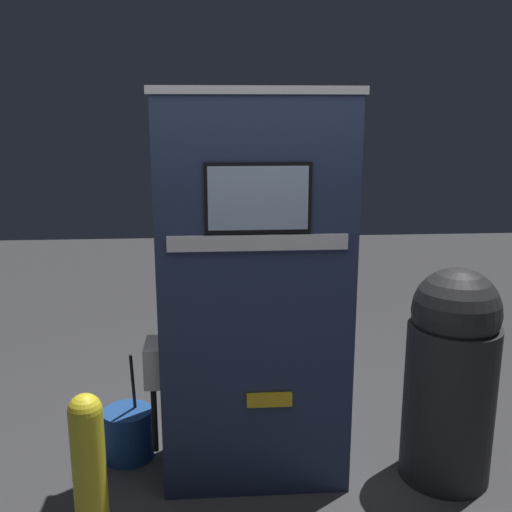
{
  "coord_description": "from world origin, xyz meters",
  "views": [
    {
      "loc": [
        -0.22,
        -2.91,
        2.09
      ],
      "look_at": [
        0.0,
        0.14,
        1.35
      ],
      "focal_mm": 42.0,
      "sensor_mm": 36.0,
      "label": 1
    }
  ],
  "objects_px": {
    "gas_pump": "(254,292)",
    "safety_bollard": "(89,472)",
    "trash_bin": "(451,374)",
    "squeegee_bucket": "(128,433)"
  },
  "relations": [
    {
      "from": "gas_pump",
      "to": "safety_bollard",
      "type": "height_order",
      "value": "gas_pump"
    },
    {
      "from": "squeegee_bucket",
      "to": "gas_pump",
      "type": "bearing_deg",
      "value": -13.39
    },
    {
      "from": "safety_bollard",
      "to": "squeegee_bucket",
      "type": "height_order",
      "value": "safety_bollard"
    },
    {
      "from": "gas_pump",
      "to": "squeegee_bucket",
      "type": "xyz_separation_m",
      "value": [
        -0.76,
        0.18,
        -0.95
      ]
    },
    {
      "from": "squeegee_bucket",
      "to": "safety_bollard",
      "type": "bearing_deg",
      "value": -93.68
    },
    {
      "from": "gas_pump",
      "to": "safety_bollard",
      "type": "xyz_separation_m",
      "value": [
        -0.82,
        -0.65,
        -0.66
      ]
    },
    {
      "from": "trash_bin",
      "to": "gas_pump",
      "type": "bearing_deg",
      "value": 172.66
    },
    {
      "from": "gas_pump",
      "to": "trash_bin",
      "type": "xyz_separation_m",
      "value": [
        1.11,
        -0.14,
        -0.46
      ]
    },
    {
      "from": "trash_bin",
      "to": "squeegee_bucket",
      "type": "bearing_deg",
      "value": 170.16
    },
    {
      "from": "gas_pump",
      "to": "safety_bollard",
      "type": "distance_m",
      "value": 1.24
    }
  ]
}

